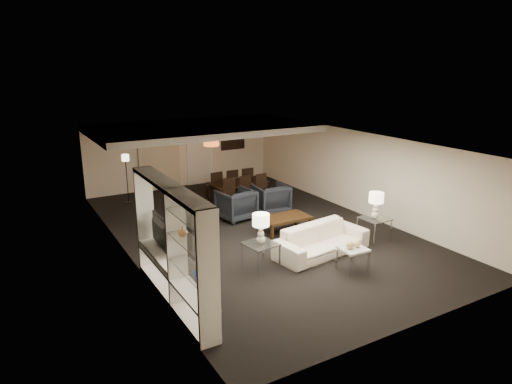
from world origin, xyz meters
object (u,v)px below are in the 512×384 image
object	(u,v)px
table_lamp_left	(261,229)
table_lamp_right	(376,205)
sofa	(322,240)
floor_speaker	(189,231)
chair_nr	(264,189)
side_table_right	(374,229)
chair_nl	(232,194)
chair_fl	(214,185)
vase_blue	(199,272)
side_table_left	(261,256)
dining_table	(239,192)
chair_fr	(245,181)
pendant_light	(211,142)
coffee_table	(285,225)
armchair_right	(271,199)
floor_lamp	(127,179)
vase_amber	(183,232)
television	(157,234)
armchair_left	(236,204)
chair_fm	(230,183)
chair_nm	(248,192)
marble_table	(352,260)

from	to	relation	value
table_lamp_left	table_lamp_right	bearing A→B (deg)	0.00
sofa	floor_speaker	size ratio (longest dim) A/B	2.34
floor_speaker	chair_nr	distance (m)	4.34
side_table_right	chair_nl	world-z (taller)	chair_nl
chair_fl	vase_blue	bearing A→B (deg)	58.92
side_table_left	chair_fl	distance (m)	5.69
dining_table	chair_fr	distance (m)	0.90
pendant_light	coffee_table	world-z (taller)	pendant_light
pendant_light	chair_nr	world-z (taller)	pendant_light
coffee_table	armchair_right	xyz separation A→B (m)	(0.60, 1.70, 0.21)
vase_blue	floor_lamp	distance (m)	8.26
table_lamp_left	vase_amber	size ratio (longest dim) A/B	3.94
vase_amber	table_lamp_right	bearing A→B (deg)	10.43
coffee_table	armchair_right	distance (m)	1.82
chair_fl	television	bearing A→B (deg)	49.80
armchair_left	side_table_right	bearing A→B (deg)	117.38
pendant_light	chair_fm	bearing A→B (deg)	-16.47
pendant_light	chair_fl	bearing A→B (deg)	-94.65
sofa	television	distance (m)	3.95
vase_blue	vase_amber	distance (m)	0.82
pendant_light	television	distance (m)	6.32
table_lamp_left	vase_blue	distance (m)	2.76
coffee_table	chair_fr	size ratio (longest dim) A/B	1.36
armchair_left	chair_nl	world-z (taller)	chair_nl
chair_fr	armchair_right	bearing A→B (deg)	85.13
armchair_right	chair_nm	xyz separation A→B (m)	(-0.28, 0.90, 0.04)
chair_nm	chair_fr	distance (m)	1.43
floor_speaker	side_table_right	bearing A→B (deg)	-6.50
chair_nr	pendant_light	bearing A→B (deg)	122.32
vase_amber	chair_fl	size ratio (longest dim) A/B	0.18
television	floor_speaker	world-z (taller)	television
chair_fm	floor_lamp	world-z (taller)	floor_lamp
armchair_right	chair_nl	size ratio (longest dim) A/B	1.02
chair_nm	vase_amber	bearing A→B (deg)	-131.86
dining_table	chair_fm	xyz separation A→B (m)	(0.00, 0.65, 0.16)
table_lamp_left	chair_fl	distance (m)	5.70
television	dining_table	distance (m)	6.04
armchair_right	vase_blue	bearing A→B (deg)	52.50
sofa	chair_nr	bearing A→B (deg)	70.20
marble_table	vase_blue	size ratio (longest dim) A/B	2.95
vase_blue	chair_nm	world-z (taller)	vase_blue
coffee_table	vase_blue	world-z (taller)	vase_blue
table_lamp_right	floor_lamp	world-z (taller)	floor_lamp
chair_fr	side_table_left	bearing A→B (deg)	67.91
coffee_table	chair_nr	world-z (taller)	chair_nr
pendant_light	dining_table	size ratio (longest dim) A/B	0.28
floor_speaker	chair_fl	world-z (taller)	floor_speaker
side_table_left	chair_nm	bearing A→B (deg)	64.35
table_lamp_left	floor_speaker	world-z (taller)	table_lamp_left
chair_nm	chair_fl	world-z (taller)	same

